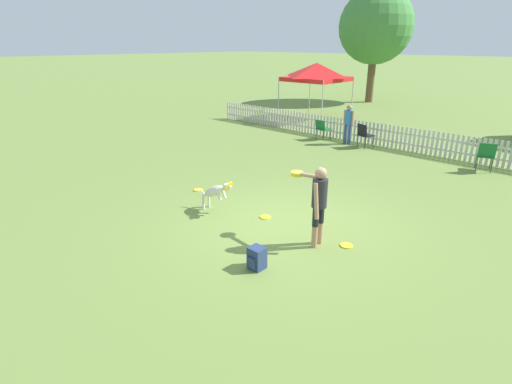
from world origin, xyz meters
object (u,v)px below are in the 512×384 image
at_px(backpack_on_grass, 257,258).
at_px(folding_chair_center, 322,128).
at_px(handler_person, 318,197).
at_px(leaping_dog, 216,191).
at_px(tree_left_grove, 376,27).
at_px(canopy_tent_main, 317,72).
at_px(frisbee_near_handler, 347,245).
at_px(frisbee_midfield, 198,190).
at_px(frisbee_near_dog, 265,217).
at_px(folding_chair_green_right, 486,154).
at_px(folding_chair_blue_left, 364,133).
at_px(spectator_standing, 348,121).

height_order(backpack_on_grass, folding_chair_center, folding_chair_center).
height_order(handler_person, leaping_dog, handler_person).
xyz_separation_m(handler_person, tree_left_grove, (-8.81, 18.33, 3.54)).
xyz_separation_m(handler_person, canopy_tent_main, (-7.75, 10.85, 1.31)).
distance_m(backpack_on_grass, tree_left_grove, 21.95).
distance_m(backpack_on_grass, folding_chair_center, 9.99).
xyz_separation_m(frisbee_near_handler, frisbee_midfield, (-4.43, -0.01, 0.00)).
xyz_separation_m(frisbee_near_dog, folding_chair_green_right, (2.49, 6.97, 0.52)).
distance_m(frisbee_near_dog, folding_chair_green_right, 7.42).
bearing_deg(frisbee_near_handler, tree_left_grove, 117.32).
relative_size(folding_chair_blue_left, canopy_tent_main, 0.32).
distance_m(leaping_dog, frisbee_near_handler, 3.14).
xyz_separation_m(frisbee_near_dog, spectator_standing, (-2.30, 7.17, 0.87)).
height_order(leaping_dog, tree_left_grove, tree_left_grove).
xyz_separation_m(leaping_dog, canopy_tent_main, (-5.19, 11.10, 1.78)).
bearing_deg(handler_person, folding_chair_blue_left, 17.50).
bearing_deg(tree_left_grove, frisbee_near_dog, -68.03).
relative_size(frisbee_near_handler, tree_left_grove, 0.03).
xyz_separation_m(frisbee_near_dog, folding_chair_center, (-3.42, 7.14, 0.46)).
xyz_separation_m(folding_chair_blue_left, folding_chair_center, (-1.85, 0.04, -0.06)).
bearing_deg(backpack_on_grass, leaping_dog, 153.72).
relative_size(folding_chair_blue_left, tree_left_grove, 0.13).
bearing_deg(backpack_on_grass, spectator_standing, 112.17).
bearing_deg(tree_left_grove, frisbee_midfield, -74.88).
bearing_deg(folding_chair_blue_left, folding_chair_center, 17.57).
bearing_deg(frisbee_near_dog, leaping_dog, -153.92).
distance_m(folding_chair_center, spectator_standing, 1.19).
relative_size(folding_chair_green_right, spectator_standing, 0.60).
bearing_deg(spectator_standing, canopy_tent_main, -38.04).
xyz_separation_m(folding_chair_center, spectator_standing, (1.11, 0.03, 0.41)).
distance_m(leaping_dog, tree_left_grove, 20.01).
bearing_deg(frisbee_near_handler, frisbee_midfield, -179.92).
height_order(frisbee_midfield, spectator_standing, spectator_standing).
bearing_deg(backpack_on_grass, frisbee_midfield, 155.01).
distance_m(frisbee_midfield, spectator_standing, 7.15).
height_order(leaping_dog, frisbee_midfield, leaping_dog).
distance_m(folding_chair_blue_left, spectator_standing, 0.82).
xyz_separation_m(frisbee_near_dog, canopy_tent_main, (-6.23, 10.59, 2.26)).
xyz_separation_m(leaping_dog, frisbee_near_handler, (3.04, 0.59, -0.48)).
bearing_deg(folding_chair_green_right, spectator_standing, -21.27).
bearing_deg(folding_chair_center, spectator_standing, -169.87).
height_order(folding_chair_center, spectator_standing, spectator_standing).
xyz_separation_m(spectator_standing, tree_left_grove, (-4.99, 10.90, 3.63)).
xyz_separation_m(frisbee_near_handler, folding_chair_green_right, (0.48, 6.89, 0.52)).
xyz_separation_m(folding_chair_green_right, canopy_tent_main, (-8.72, 3.62, 1.75)).
distance_m(frisbee_near_dog, spectator_standing, 7.58).
bearing_deg(folding_chair_blue_left, canopy_tent_main, -17.91).
xyz_separation_m(handler_person, folding_chair_blue_left, (-3.09, 7.36, -0.44)).
relative_size(handler_person, backpack_on_grass, 3.96).
bearing_deg(spectator_standing, backpack_on_grass, 115.14).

